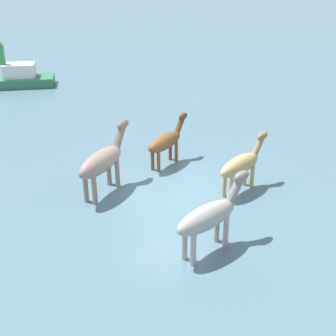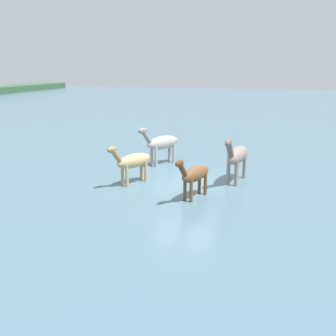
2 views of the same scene
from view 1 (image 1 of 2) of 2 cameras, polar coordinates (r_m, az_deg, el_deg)
ground_plane at (r=15.73m, az=0.48°, el=-2.93°), size 142.40×142.40×0.00m
horse_lead at (r=12.61m, az=4.81°, el=-5.65°), size 2.37×1.69×1.99m
horse_rear_stallion at (r=15.35m, az=-7.66°, el=0.83°), size 2.68×1.02×2.07m
horse_pinto_flank at (r=15.54m, az=8.56°, el=0.41°), size 2.16×1.38×1.76m
horse_gray_outer at (r=17.07m, az=-0.25°, el=3.15°), size 2.12×1.10×1.67m
boat_motor_center at (r=26.88m, az=-17.78°, el=9.70°), size 3.00×4.57×1.33m
person_spotter_bow at (r=26.56m, az=-18.92°, el=12.53°), size 0.32×0.32×1.19m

